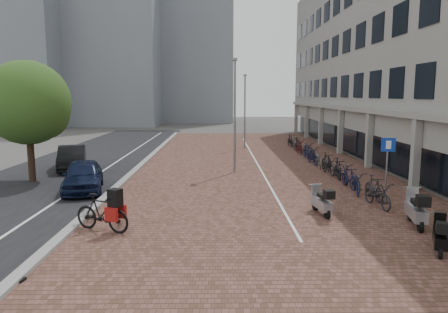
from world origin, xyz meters
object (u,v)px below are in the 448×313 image
hero_bike (102,212)px  scooter_front (321,201)px  car_navy (83,176)px  parking_sign (387,159)px  scooter_mid (440,235)px  scooter_back (416,209)px  car_dark (72,158)px

hero_bike → scooter_front: hero_bike is taller
car_navy → parking_sign: parking_sign is taller
hero_bike → scooter_mid: bearing=-77.2°
parking_sign → scooter_front: bearing=-141.3°
hero_bike → parking_sign: parking_sign is taller
scooter_front → parking_sign: 3.78m
scooter_mid → scooter_back: 2.35m
car_dark → hero_bike: (4.89, -11.40, -0.06)m
car_dark → scooter_back: size_ratio=2.35×
scooter_back → car_navy: bearing=168.5°
car_dark → parking_sign: 17.42m
scooter_front → scooter_back: bearing=-35.7°
car_dark → scooter_front: size_ratio=2.74×
scooter_mid → scooter_back: bearing=105.0°
car_dark → scooter_mid: bearing=-58.5°
scooter_mid → parking_sign: bearing=108.1°
hero_bike → parking_sign: size_ratio=0.79×
car_dark → scooter_back: (15.25, -11.07, -0.08)m
car_navy → hero_bike: 6.30m
hero_bike → scooter_front: (7.54, 1.75, -0.11)m
scooter_back → scooter_mid: bearing=-88.2°
hero_bike → scooter_back: size_ratio=1.16×
car_navy → parking_sign: size_ratio=1.57×
scooter_front → scooter_mid: size_ratio=1.03×
hero_bike → scooter_mid: hero_bike is taller
scooter_front → parking_sign: bearing=21.3°
car_dark → parking_sign: parking_sign is taller
car_navy → scooter_mid: (12.42, -7.79, -0.19)m
hero_bike → parking_sign: (10.62, 3.54, 1.17)m
car_navy → parking_sign: bearing=-23.5°
scooter_back → parking_sign: size_ratio=0.68×
car_dark → hero_bike: size_ratio=2.03×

